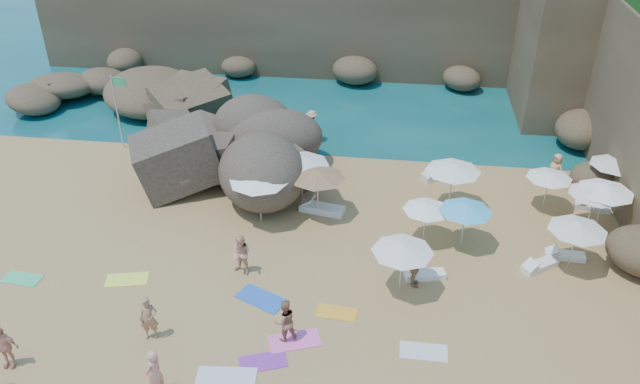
# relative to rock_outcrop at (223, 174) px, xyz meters

# --- Properties ---
(ground) EXTENTS (120.00, 120.00, 0.00)m
(ground) POSITION_rel_rock_outcrop_xyz_m (3.52, -7.34, 0.00)
(ground) COLOR tan
(ground) RESTS_ON ground
(seawater) EXTENTS (120.00, 120.00, 0.00)m
(seawater) POSITION_rel_rock_outcrop_xyz_m (3.52, 22.66, 0.00)
(seawater) COLOR #0C4751
(seawater) RESTS_ON ground
(cliff_back) EXTENTS (44.00, 8.00, 8.00)m
(cliff_back) POSITION_rel_rock_outcrop_xyz_m (5.52, 17.66, 4.00)
(cliff_back) COLOR brown
(cliff_back) RESTS_ON ground
(cliff_corner) EXTENTS (10.00, 12.00, 8.00)m
(cliff_corner) POSITION_rel_rock_outcrop_xyz_m (20.52, 12.66, 4.00)
(cliff_corner) COLOR brown
(cliff_corner) RESTS_ON ground
(rock_promontory) EXTENTS (12.00, 7.00, 2.00)m
(rock_promontory) POSITION_rel_rock_outcrop_xyz_m (-7.48, 8.66, 0.00)
(rock_promontory) COLOR brown
(rock_promontory) RESTS_ON ground
(rock_outcrop) EXTENTS (9.09, 7.48, 3.23)m
(rock_outcrop) POSITION_rel_rock_outcrop_xyz_m (0.00, 0.00, 0.00)
(rock_outcrop) COLOR brown
(rock_outcrop) RESTS_ON ground
(flag_pole) EXTENTS (0.80, 0.08, 4.10)m
(flag_pole) POSITION_rel_rock_outcrop_xyz_m (-5.99, 2.20, 2.62)
(flag_pole) COLOR silver
(flag_pole) RESTS_ON ground
(parasol_0) EXTENTS (2.61, 2.61, 2.47)m
(parasol_0) POSITION_rel_rock_outcrop_xyz_m (2.83, -3.88, 2.26)
(parasol_0) COLOR silver
(parasol_0) RESTS_ON ground
(parasol_1) EXTENTS (2.51, 2.51, 2.37)m
(parasol_1) POSITION_rel_rock_outcrop_xyz_m (4.38, -2.01, 2.18)
(parasol_1) COLOR silver
(parasol_1) RESTS_ON ground
(parasol_2) EXTENTS (2.03, 2.03, 1.92)m
(parasol_2) POSITION_rel_rock_outcrop_xyz_m (15.41, -1.14, 1.76)
(parasol_2) COLOR silver
(parasol_2) RESTS_ON ground
(parasol_3) EXTENTS (2.18, 2.18, 2.06)m
(parasol_3) POSITION_rel_rock_outcrop_xyz_m (18.51, 0.25, 1.89)
(parasol_3) COLOR silver
(parasol_3) RESTS_ON ground
(parasol_4) EXTENTS (2.37, 2.37, 2.24)m
(parasol_4) POSITION_rel_rock_outcrop_xyz_m (17.40, -2.54, 2.06)
(parasol_4) COLOR silver
(parasol_4) RESTS_ON ground
(parasol_5) EXTENTS (2.48, 2.48, 2.35)m
(parasol_5) POSITION_rel_rock_outcrop_xyz_m (11.12, -1.73, 2.15)
(parasol_5) COLOR silver
(parasol_5) RESTS_ON ground
(parasol_6) EXTENTS (2.45, 2.45, 2.31)m
(parasol_6) POSITION_rel_rock_outcrop_xyz_m (5.25, -3.03, 2.12)
(parasol_6) COLOR silver
(parasol_6) RESTS_ON ground
(parasol_7) EXTENTS (2.24, 2.24, 2.12)m
(parasol_7) POSITION_rel_rock_outcrop_xyz_m (17.00, -2.64, 1.94)
(parasol_7) COLOR silver
(parasol_7) RESTS_ON ground
(parasol_8) EXTENTS (1.96, 1.96, 1.85)m
(parasol_8) POSITION_rel_rock_outcrop_xyz_m (9.95, -4.43, 1.70)
(parasol_8) COLOR silver
(parasol_8) RESTS_ON ground
(parasol_9) EXTENTS (2.31, 2.31, 2.18)m
(parasol_9) POSITION_rel_rock_outcrop_xyz_m (9.03, -7.82, 2.00)
(parasol_9) COLOR silver
(parasol_9) RESTS_ON ground
(parasol_10) EXTENTS (2.17, 2.17, 2.05)m
(parasol_10) POSITION_rel_rock_outcrop_xyz_m (11.51, -4.57, 1.88)
(parasol_10) COLOR silver
(parasol_10) RESTS_ON ground
(parasol_11) EXTENTS (2.26, 2.26, 2.14)m
(parasol_11) POSITION_rel_rock_outcrop_xyz_m (15.67, -5.50, 1.96)
(parasol_11) COLOR silver
(parasol_11) RESTS_ON ground
(lounger_0) EXTENTS (1.90, 1.53, 0.29)m
(lounger_0) POSITION_rel_rock_outcrop_xyz_m (10.81, 1.14, 0.14)
(lounger_0) COLOR silver
(lounger_0) RESTS_ON ground
(lounger_1) EXTENTS (2.12, 1.06, 0.31)m
(lounger_1) POSITION_rel_rock_outcrop_xyz_m (5.41, -2.78, 0.16)
(lounger_1) COLOR silver
(lounger_1) RESTS_ON ground
(lounger_2) EXTENTS (1.57, 0.58, 0.24)m
(lounger_2) POSITION_rel_rock_outcrop_xyz_m (15.65, -4.90, 0.12)
(lounger_2) COLOR white
(lounger_2) RESTS_ON ground
(lounger_3) EXTENTS (1.66, 0.90, 0.25)m
(lounger_3) POSITION_rel_rock_outcrop_xyz_m (9.99, -6.91, 0.12)
(lounger_3) COLOR white
(lounger_3) RESTS_ON ground
(lounger_4) EXTENTS (1.59, 0.74, 0.24)m
(lounger_4) POSITION_rel_rock_outcrop_xyz_m (17.63, -0.95, 0.12)
(lounger_4) COLOR silver
(lounger_4) RESTS_ON ground
(lounger_5) EXTENTS (1.58, 1.34, 0.24)m
(lounger_5) POSITION_rel_rock_outcrop_xyz_m (14.53, -5.72, 0.12)
(lounger_5) COLOR white
(lounger_5) RESTS_ON ground
(towel_5) EXTENTS (2.01, 1.14, 0.03)m
(towel_5) POSITION_rel_rock_outcrop_xyz_m (3.63, -12.92, 0.02)
(towel_5) COLOR silver
(towel_5) RESTS_ON ground
(towel_6) EXTENTS (1.72, 1.27, 0.03)m
(towel_6) POSITION_rel_rock_outcrop_xyz_m (4.65, -12.07, 0.01)
(towel_6) COLOR purple
(towel_6) RESTS_ON ground
(towel_8) EXTENTS (2.07, 1.62, 0.03)m
(towel_8) POSITION_rel_rock_outcrop_xyz_m (3.93, -8.99, 0.02)
(towel_8) COLOR blue
(towel_8) RESTS_ON ground
(towel_9) EXTENTS (1.95, 1.44, 0.03)m
(towel_9) POSITION_rel_rock_outcrop_xyz_m (5.53, -10.98, 0.02)
(towel_9) COLOR #FF63B9
(towel_9) RESTS_ON ground
(towel_10) EXTENTS (1.52, 0.84, 0.03)m
(towel_10) POSITION_rel_rock_outcrop_xyz_m (6.80, -9.38, 0.01)
(towel_10) COLOR #F6A226
(towel_10) RESTS_ON ground
(towel_11) EXTENTS (1.53, 0.85, 0.03)m
(towel_11) POSITION_rel_rock_outcrop_xyz_m (-5.54, -9.08, 0.01)
(towel_11) COLOR #38C47C
(towel_11) RESTS_ON ground
(towel_12) EXTENTS (1.75, 1.16, 0.03)m
(towel_12) POSITION_rel_rock_outcrop_xyz_m (-1.47, -8.58, 0.01)
(towel_12) COLOR #F8FF43
(towel_12) RESTS_ON ground
(towel_13) EXTENTS (1.60, 0.80, 0.03)m
(towel_13) POSITION_rel_rock_outcrop_xyz_m (9.92, -10.90, 0.01)
(towel_13) COLOR silver
(towel_13) RESTS_ON ground
(person_stand_1) EXTENTS (1.02, 0.95, 1.67)m
(person_stand_1) POSITION_rel_rock_outcrop_xyz_m (5.20, -10.91, 0.83)
(person_stand_1) COLOR #A36A51
(person_stand_1) RESTS_ON ground
(person_stand_2) EXTENTS (1.26, 0.88, 1.81)m
(person_stand_2) POSITION_rel_rock_outcrop_xyz_m (3.92, 4.30, 0.90)
(person_stand_2) COLOR tan
(person_stand_2) RESTS_ON ground
(person_stand_3) EXTENTS (0.41, 0.94, 1.59)m
(person_stand_3) POSITION_rel_rock_outcrop_xyz_m (9.55, -7.43, 0.80)
(person_stand_3) COLOR #A27851
(person_stand_3) RESTS_ON ground
(person_stand_4) EXTENTS (0.82, 0.92, 1.66)m
(person_stand_4) POSITION_rel_rock_outcrop_xyz_m (16.26, 1.15, 0.83)
(person_stand_4) COLOR tan
(person_stand_4) RESTS_ON ground
(person_stand_5) EXTENTS (1.52, 1.08, 1.61)m
(person_stand_5) POSITION_rel_rock_outcrop_xyz_m (-1.12, -1.82, 0.80)
(person_stand_5) COLOR tan
(person_stand_5) RESTS_ON ground
(person_stand_6) EXTENTS (0.61, 0.77, 1.85)m
(person_stand_6) POSITION_rel_rock_outcrop_xyz_m (1.70, -13.82, 0.92)
(person_stand_6) COLOR #E29480
(person_stand_6) RESTS_ON ground
(person_lie_1) EXTENTS (1.05, 1.68, 0.40)m
(person_lie_1) POSITION_rel_rock_outcrop_xyz_m (-3.53, -13.30, 0.20)
(person_lie_1) COLOR #EDA386
(person_lie_1) RESTS_ON ground
(person_lie_4) EXTENTS (1.07, 1.79, 0.40)m
(person_lie_4) POSITION_rel_rock_outcrop_xyz_m (0.62, -11.45, 0.20)
(person_lie_4) COLOR #A57052
(person_lie_4) RESTS_ON ground
(person_lie_5) EXTENTS (1.39, 1.87, 0.64)m
(person_lie_5) POSITION_rel_rock_outcrop_xyz_m (2.90, -7.58, 0.32)
(person_lie_5) COLOR #E7A483
(person_lie_5) RESTS_ON ground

